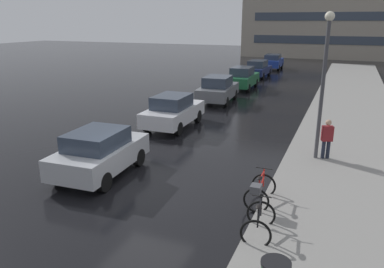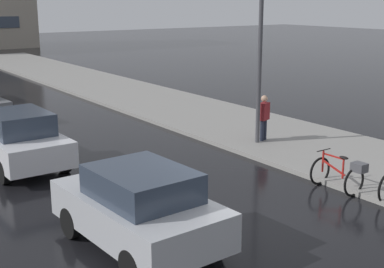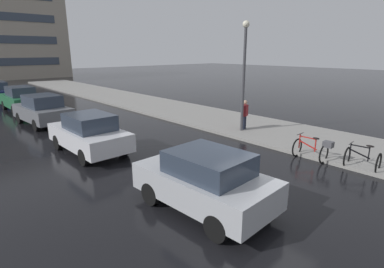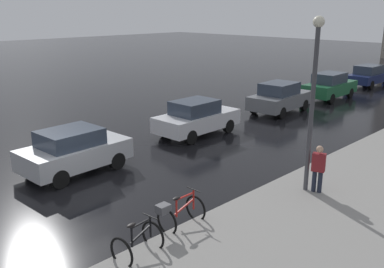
{
  "view_description": "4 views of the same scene",
  "coord_description": "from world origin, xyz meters",
  "views": [
    {
      "loc": [
        5.53,
        -9.41,
        5.22
      ],
      "look_at": [
        0.65,
        2.34,
        1.33
      ],
      "focal_mm": 35.0,
      "sensor_mm": 36.0,
      "label": 1
    },
    {
      "loc": [
        -6.83,
        -7.87,
        4.72
      ],
      "look_at": [
        1.02,
        3.35,
        1.27
      ],
      "focal_mm": 50.0,
      "sensor_mm": 36.0,
      "label": 2
    },
    {
      "loc": [
        -7.28,
        -4.5,
        4.12
      ],
      "look_at": [
        0.57,
        4.12,
        0.88
      ],
      "focal_mm": 28.0,
      "sensor_mm": 36.0,
      "label": 3
    },
    {
      "loc": [
        11.12,
        -6.59,
        5.7
      ],
      "look_at": [
        -0.1,
        4.59,
        1.05
      ],
      "focal_mm": 40.0,
      "sensor_mm": 36.0,
      "label": 4
    }
  ],
  "objects": [
    {
      "name": "building_facade_main",
      "position": [
        1.17,
        49.73,
        7.24
      ],
      "size": [
        21.42,
        7.9,
        14.47
      ],
      "color": "#9E9384",
      "rests_on": "ground"
    },
    {
      "name": "streetlamp",
      "position": [
        4.74,
        4.9,
        3.37
      ],
      "size": [
        0.34,
        0.34,
        5.51
      ],
      "color": "#424247",
      "rests_on": "ground"
    },
    {
      "name": "car_silver",
      "position": [
        -2.12,
        0.64,
        0.83
      ],
      "size": [
        2.12,
        3.91,
        1.63
      ],
      "color": "#B2B5BA",
      "rests_on": "ground"
    },
    {
      "name": "bicycle_nearest",
      "position": [
        3.9,
        -1.19,
        0.41
      ],
      "size": [
        0.85,
        1.13,
        0.98
      ],
      "color": "black",
      "rests_on": "ground"
    },
    {
      "name": "bicycle_second",
      "position": [
        3.55,
        0.43,
        0.49
      ],
      "size": [
        0.77,
        1.41,
        0.98
      ],
      "color": "black",
      "rests_on": "ground"
    },
    {
      "name": "car_blue",
      "position": [
        -2.24,
        32.59,
        0.83
      ],
      "size": [
        1.97,
        4.25,
        1.61
      ],
      "color": "navy",
      "rests_on": "ground"
    },
    {
      "name": "ground_plane",
      "position": [
        0.0,
        0.0,
        0.0
      ],
      "size": [
        140.0,
        140.0,
        0.0
      ],
      "primitive_type": "plane",
      "color": "black"
    },
    {
      "name": "car_white",
      "position": [
        -2.4,
        7.19,
        0.82
      ],
      "size": [
        1.94,
        4.21,
        1.65
      ],
      "color": "silver",
      "rests_on": "ground"
    },
    {
      "name": "car_grey",
      "position": [
        -2.25,
        13.78,
        0.85
      ],
      "size": [
        2.22,
        4.32,
        1.72
      ],
      "color": "slate",
      "rests_on": "ground"
    },
    {
      "name": "pedestrian",
      "position": [
        5.08,
        4.98,
        0.94
      ],
      "size": [
        0.46,
        0.36,
        1.67
      ],
      "color": "#1E2333",
      "rests_on": "ground"
    },
    {
      "name": "car_green",
      "position": [
        -2.08,
        19.27,
        0.86
      ],
      "size": [
        1.87,
        4.35,
        1.72
      ],
      "color": "#1E6038",
      "rests_on": "ground"
    },
    {
      "name": "car_navy",
      "position": [
        -2.39,
        25.98,
        0.8
      ],
      "size": [
        1.86,
        4.36,
        1.59
      ],
      "color": "navy",
      "rests_on": "ground"
    },
    {
      "name": "sidewalk_kerb",
      "position": [
        6.0,
        10.0,
        0.07
      ],
      "size": [
        4.8,
        60.0,
        0.14
      ],
      "primitive_type": "cube",
      "color": "gray",
      "rests_on": "ground"
    }
  ]
}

